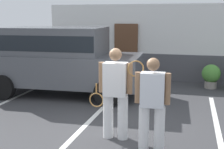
{
  "coord_description": "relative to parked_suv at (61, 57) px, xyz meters",
  "views": [
    {
      "loc": [
        1.53,
        -5.39,
        2.37
      ],
      "look_at": [
        -0.23,
        1.2,
        1.05
      ],
      "focal_mm": 48.26,
      "sensor_mm": 36.0,
      "label": 1
    }
  ],
  "objects": [
    {
      "name": "ground_plane",
      "position": [
        2.31,
        -2.98,
        -1.15
      ],
      "size": [
        40.0,
        40.0,
        0.0
      ],
      "primitive_type": "plane",
      "color": "#38383A"
    },
    {
      "name": "parking_stripe_0",
      "position": [
        -1.17,
        -1.48,
        -1.14
      ],
      "size": [
        0.12,
        4.4,
        0.01
      ],
      "primitive_type": "cube",
      "color": "silver",
      "rests_on": "ground_plane"
    },
    {
      "name": "parking_stripe_1",
      "position": [
        1.64,
        -1.48,
        -1.14
      ],
      "size": [
        0.12,
        4.4,
        0.01
      ],
      "primitive_type": "cube",
      "color": "silver",
      "rests_on": "ground_plane"
    },
    {
      "name": "parking_stripe_2",
      "position": [
        4.45,
        -1.48,
        -1.14
      ],
      "size": [
        0.12,
        4.4,
        0.01
      ],
      "primitive_type": "cube",
      "color": "silver",
      "rests_on": "ground_plane"
    },
    {
      "name": "house_frontage",
      "position": [
        2.29,
        3.05,
        0.18
      ],
      "size": [
        8.01,
        0.4,
        2.82
      ],
      "color": "white",
      "rests_on": "ground_plane"
    },
    {
      "name": "parked_suv",
      "position": [
        0.0,
        0.0,
        0.0
      ],
      "size": [
        4.69,
        2.34,
        2.05
      ],
      "rotation": [
        0.0,
        0.0,
        0.05
      ],
      "color": "#4C4F54",
      "rests_on": "ground_plane"
    },
    {
      "name": "tennis_player_man",
      "position": [
        2.44,
        -2.92,
        -0.22
      ],
      "size": [
        0.92,
        0.28,
        1.79
      ],
      "rotation": [
        0.0,
        0.0,
        3.15
      ],
      "color": "white",
      "rests_on": "ground_plane"
    },
    {
      "name": "tennis_player_woman",
      "position": [
        3.2,
        -3.27,
        -0.27
      ],
      "size": [
        0.76,
        0.28,
        1.68
      ],
      "rotation": [
        0.0,
        0.0,
        3.18
      ],
      "color": "white",
      "rests_on": "ground_plane"
    },
    {
      "name": "potted_plant_by_porch",
      "position": [
        4.49,
        1.99,
        -0.7
      ],
      "size": [
        0.61,
        0.61,
        0.8
      ],
      "color": "gray",
      "rests_on": "ground_plane"
    }
  ]
}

